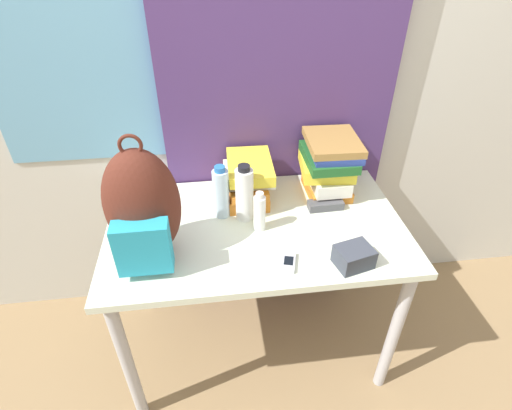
{
  "coord_description": "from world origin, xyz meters",
  "views": [
    {
      "loc": [
        -0.16,
        -0.9,
        1.79
      ],
      "look_at": [
        0.0,
        0.36,
        0.87
      ],
      "focal_mm": 28.0,
      "sensor_mm": 36.0,
      "label": 1
    }
  ],
  "objects_px": {
    "sports_bottle": "(244,194)",
    "backpack": "(143,209)",
    "book_stack_left": "(248,179)",
    "camera_pouch": "(354,257)",
    "water_bottle": "(221,193)",
    "sunscreen_bottle": "(260,212)",
    "cell_phone": "(289,262)",
    "sunglasses_case": "(326,205)",
    "book_stack_center": "(328,164)"
  },
  "relations": [
    {
      "from": "water_bottle",
      "to": "sunglasses_case",
      "type": "bearing_deg",
      "value": -1.72
    },
    {
      "from": "camera_pouch",
      "to": "sunscreen_bottle",
      "type": "bearing_deg",
      "value": 141.15
    },
    {
      "from": "book_stack_center",
      "to": "cell_phone",
      "type": "xyz_separation_m",
      "value": [
        -0.26,
        -0.45,
        -0.13
      ]
    },
    {
      "from": "backpack",
      "to": "book_stack_left",
      "type": "height_order",
      "value": "backpack"
    },
    {
      "from": "sports_bottle",
      "to": "sunscreen_bottle",
      "type": "bearing_deg",
      "value": -58.44
    },
    {
      "from": "book_stack_left",
      "to": "cell_phone",
      "type": "xyz_separation_m",
      "value": [
        0.1,
        -0.45,
        -0.08
      ]
    },
    {
      "from": "book_stack_center",
      "to": "sunglasses_case",
      "type": "relative_size",
      "value": 1.87
    },
    {
      "from": "book_stack_left",
      "to": "camera_pouch",
      "type": "xyz_separation_m",
      "value": [
        0.33,
        -0.48,
        -0.05
      ]
    },
    {
      "from": "book_stack_center",
      "to": "cell_phone",
      "type": "distance_m",
      "value": 0.53
    },
    {
      "from": "water_bottle",
      "to": "cell_phone",
      "type": "distance_m",
      "value": 0.41
    },
    {
      "from": "sunscreen_bottle",
      "to": "sports_bottle",
      "type": "bearing_deg",
      "value": 121.56
    },
    {
      "from": "backpack",
      "to": "sunglasses_case",
      "type": "xyz_separation_m",
      "value": [
        0.72,
        0.19,
        -0.19
      ]
    },
    {
      "from": "book_stack_left",
      "to": "sports_bottle",
      "type": "bearing_deg",
      "value": -101.26
    },
    {
      "from": "water_bottle",
      "to": "sunscreen_bottle",
      "type": "distance_m",
      "value": 0.18
    },
    {
      "from": "backpack",
      "to": "cell_phone",
      "type": "relative_size",
      "value": 4.45
    },
    {
      "from": "book_stack_center",
      "to": "sunscreen_bottle",
      "type": "bearing_deg",
      "value": -145.49
    },
    {
      "from": "book_stack_center",
      "to": "sunglasses_case",
      "type": "distance_m",
      "value": 0.18
    },
    {
      "from": "sunglasses_case",
      "to": "camera_pouch",
      "type": "distance_m",
      "value": 0.35
    },
    {
      "from": "sports_bottle",
      "to": "cell_phone",
      "type": "xyz_separation_m",
      "value": [
        0.13,
        -0.3,
        -0.11
      ]
    },
    {
      "from": "book_stack_left",
      "to": "sports_bottle",
      "type": "height_order",
      "value": "sports_bottle"
    },
    {
      "from": "cell_phone",
      "to": "sunscreen_bottle",
      "type": "bearing_deg",
      "value": 109.72
    },
    {
      "from": "sunscreen_bottle",
      "to": "cell_phone",
      "type": "relative_size",
      "value": 1.6
    },
    {
      "from": "backpack",
      "to": "book_stack_center",
      "type": "distance_m",
      "value": 0.82
    },
    {
      "from": "backpack",
      "to": "cell_phone",
      "type": "distance_m",
      "value": 0.55
    },
    {
      "from": "sunscreen_bottle",
      "to": "cell_phone",
      "type": "xyz_separation_m",
      "value": [
        0.08,
        -0.21,
        -0.07
      ]
    },
    {
      "from": "book_stack_center",
      "to": "sunscreen_bottle",
      "type": "distance_m",
      "value": 0.41
    },
    {
      "from": "sunscreen_bottle",
      "to": "book_stack_left",
      "type": "bearing_deg",
      "value": 95.06
    },
    {
      "from": "book_stack_left",
      "to": "camera_pouch",
      "type": "distance_m",
      "value": 0.58
    },
    {
      "from": "book_stack_left",
      "to": "sunglasses_case",
      "type": "distance_m",
      "value": 0.35
    },
    {
      "from": "sports_bottle",
      "to": "sunscreen_bottle",
      "type": "relative_size",
      "value": 1.43
    },
    {
      "from": "sunscreen_bottle",
      "to": "water_bottle",
      "type": "bearing_deg",
      "value": 141.99
    },
    {
      "from": "book_stack_center",
      "to": "camera_pouch",
      "type": "relative_size",
      "value": 1.93
    },
    {
      "from": "water_bottle",
      "to": "backpack",
      "type": "bearing_deg",
      "value": -143.6
    },
    {
      "from": "book_stack_left",
      "to": "book_stack_center",
      "type": "xyz_separation_m",
      "value": [
        0.36,
        -0.0,
        0.05
      ]
    },
    {
      "from": "cell_phone",
      "to": "backpack",
      "type": "bearing_deg",
      "value": 166.2
    },
    {
      "from": "book_stack_left",
      "to": "camera_pouch",
      "type": "relative_size",
      "value": 1.93
    },
    {
      "from": "water_bottle",
      "to": "sports_bottle",
      "type": "distance_m",
      "value": 0.1
    },
    {
      "from": "camera_pouch",
      "to": "sunglasses_case",
      "type": "bearing_deg",
      "value": 91.12
    },
    {
      "from": "sports_bottle",
      "to": "sunglasses_case",
      "type": "distance_m",
      "value": 0.36
    },
    {
      "from": "book_stack_center",
      "to": "cell_phone",
      "type": "height_order",
      "value": "book_stack_center"
    },
    {
      "from": "book_stack_center",
      "to": "sports_bottle",
      "type": "bearing_deg",
      "value": -158.92
    },
    {
      "from": "water_bottle",
      "to": "camera_pouch",
      "type": "relative_size",
      "value": 1.59
    },
    {
      "from": "sunscreen_bottle",
      "to": "camera_pouch",
      "type": "height_order",
      "value": "sunscreen_bottle"
    },
    {
      "from": "sports_bottle",
      "to": "book_stack_center",
      "type": "bearing_deg",
      "value": 21.08
    },
    {
      "from": "sunscreen_bottle",
      "to": "sunglasses_case",
      "type": "relative_size",
      "value": 1.14
    },
    {
      "from": "sports_bottle",
      "to": "backpack",
      "type": "bearing_deg",
      "value": -154.64
    },
    {
      "from": "backpack",
      "to": "camera_pouch",
      "type": "bearing_deg",
      "value": -11.95
    },
    {
      "from": "book_stack_center",
      "to": "camera_pouch",
      "type": "height_order",
      "value": "book_stack_center"
    },
    {
      "from": "water_bottle",
      "to": "sports_bottle",
      "type": "height_order",
      "value": "sports_bottle"
    },
    {
      "from": "backpack",
      "to": "water_bottle",
      "type": "relative_size",
      "value": 2.06
    }
  ]
}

